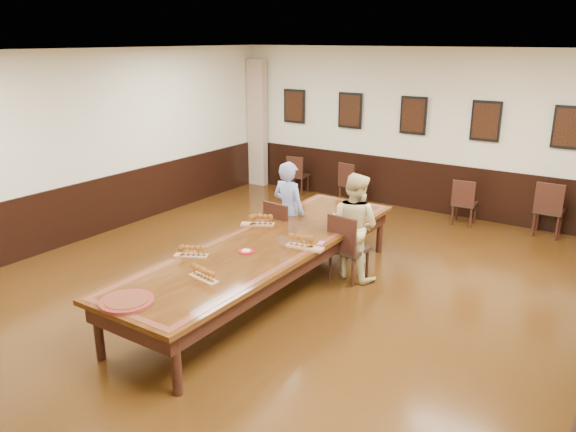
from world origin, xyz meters
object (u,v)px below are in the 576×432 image
Objects in this scene: spare_chair_a at (298,174)px; conference_table at (267,253)px; spare_chair_d at (550,209)px; person_woman at (354,226)px; chair_woman at (349,247)px; spare_chair_b at (352,183)px; chair_man at (284,231)px; carved_platter at (127,302)px; person_man at (289,211)px; spare_chair_c at (465,202)px.

conference_table is at bearing 110.74° from spare_chair_a.
person_woman is (-2.03, -3.53, 0.29)m from spare_chair_d.
conference_table is (-0.67, -1.09, 0.11)m from chair_woman.
spare_chair_d is at bearing -166.87° from spare_chair_b.
chair_man is at bearing 111.35° from spare_chair_b.
carved_platter is at bearing 81.26° from chair_woman.
person_woman reaches higher than chair_man.
chair_man is 1.11× the size of spare_chair_b.
carved_platter is at bearing 67.56° from spare_chair_d.
person_man is at bearing -2.80° from chair_woman.
spare_chair_a is 0.55× the size of person_woman.
spare_chair_d is at bearing 173.06° from spare_chair_a.
chair_man is 3.41m from carved_platter.
carved_platter is at bearing 74.20° from spare_chair_c.
chair_woman is 1.21m from person_man.
spare_chair_d is 0.63× the size of person_man.
spare_chair_a is 5.30m from conference_table.
chair_man is 0.99× the size of spare_chair_d.
chair_woman reaches higher than carved_platter.
person_man is (-1.77, -3.26, 0.35)m from spare_chair_c.
person_woman is (1.18, 0.04, 0.29)m from chair_man.
spare_chair_c is at bearing 74.11° from conference_table.
conference_table is (-0.68, -1.19, -0.17)m from person_woman.
spare_chair_b reaches higher than carved_platter.
carved_platter is (2.34, -6.91, 0.34)m from spare_chair_a.
carved_platter is (-1.45, -6.76, 0.33)m from spare_chair_c.
spare_chair_d is at bearing -126.86° from person_man.
chair_woman is 0.64× the size of person_man.
person_woman is (1.80, -3.40, 0.34)m from spare_chair_b.
chair_man is at bearing 113.53° from conference_table.
chair_woman is 3.49m from spare_chair_c.
person_man is (0.01, 0.10, 0.29)m from chair_man.
spare_chair_a is at bearing 7.90° from spare_chair_b.
person_man is (2.02, -3.42, 0.36)m from spare_chair_a.
person_woman is (-0.61, -3.33, 0.34)m from spare_chair_c.
conference_table is at bearing 117.15° from person_man.
chair_woman reaches higher than spare_chair_c.
chair_man is at bearing 95.58° from carved_platter.
chair_woman reaches higher than conference_table.
spare_chair_c is at bearing -170.60° from spare_chair_b.
spare_chair_d reaches higher than spare_chair_b.
spare_chair_b is at bearing 97.93° from carved_platter.
spare_chair_b is at bearing -56.66° from person_woman.
person_man is (0.63, -3.34, 0.34)m from spare_chair_b.
spare_chair_d is 0.20× the size of conference_table.
spare_chair_b is (-0.62, 3.44, -0.05)m from chair_man.
chair_man is 3.81m from spare_chair_c.
spare_chair_c is 3.73m from person_man.
spare_chair_c is at bearing 8.25° from spare_chair_d.
chair_woman is 3.94m from spare_chair_b.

